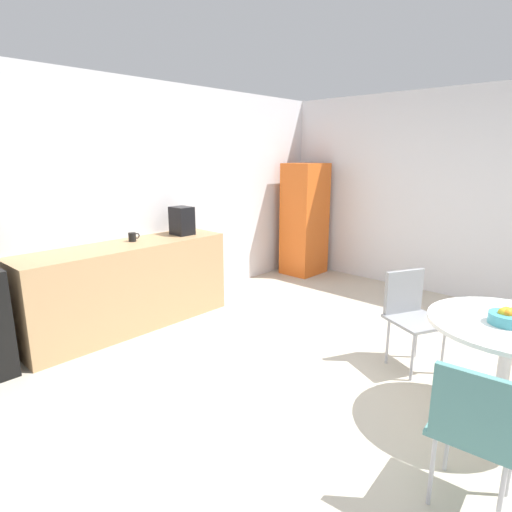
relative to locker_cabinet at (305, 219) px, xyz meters
The scene contains 12 objects.
ground_plane 3.70m from the locker_cabinet, 135.00° to the right, with size 6.00×6.00×0.00m, color beige.
wall_back 2.63m from the locker_cabinet, 169.99° to the left, with size 6.00×0.10×2.60m, color silver.
wall_side_right 2.63m from the locker_cabinet, 79.99° to the right, with size 0.10×6.00×2.60m, color silver.
counter_block 3.00m from the locker_cabinet, behind, with size 2.20×0.60×0.90m, color tan.
locker_cabinet is the anchor object (origin of this frame).
round_table 3.92m from the locker_cabinet, 123.75° to the right, with size 1.01×1.01×0.75m.
chair_teal 4.55m from the locker_cabinet, 132.93° to the right, with size 0.45×0.45×0.83m.
chair_gray 3.01m from the locker_cabinet, 125.96° to the right, with size 0.56×0.56×0.83m.
fruit_bowl 3.92m from the locker_cabinet, 124.47° to the right, with size 0.22×0.22×0.11m.
mug_white 2.20m from the locker_cabinet, behind, with size 0.13×0.08×0.09m.
mug_green 2.84m from the locker_cabinet, behind, with size 0.13×0.08×0.09m.
coffee_maker 2.24m from the locker_cabinet, behind, with size 0.20×0.24×0.32m, color black.
Camera 1 is at (-2.59, -1.21, 1.81)m, focal length 29.45 mm.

